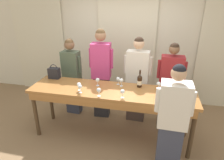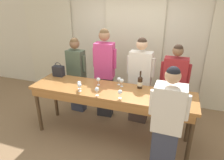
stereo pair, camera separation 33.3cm
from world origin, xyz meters
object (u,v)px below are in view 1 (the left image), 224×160
wine_glass_center_right (79,85)px  wine_glass_center_mid (80,87)px  wine_glass_back_right (123,92)px  guest_olive_jacket (72,76)px  guest_striped_shirt (170,85)px  guest_cream_sweater (137,80)px  tasting_bar (111,95)px  wine_glass_back_mid (98,80)px  host_pouring (172,122)px  wine_glass_back_left (190,100)px  wine_glass_center_left (159,84)px  guest_pink_top (101,73)px  wine_bottle (140,81)px  wine_glass_front_left (118,79)px  wine_glass_front_right (99,90)px  handbag (54,73)px  wine_glass_front_mid (121,81)px

wine_glass_center_right → wine_glass_center_mid: bearing=-59.0°
wine_glass_back_right → guest_olive_jacket: 1.55m
guest_striped_shirt → wine_glass_back_right: bearing=-130.8°
guest_cream_sweater → guest_striped_shirt: 0.64m
tasting_bar → guest_olive_jacket: 1.21m
wine_glass_back_mid → wine_glass_center_mid: bearing=-121.3°
guest_striped_shirt → host_pouring: host_pouring is taller
wine_glass_center_mid → host_pouring: 1.53m
wine_glass_back_mid → host_pouring: host_pouring is taller
wine_glass_back_left → host_pouring: (-0.24, -0.29, -0.21)m
wine_glass_back_mid → wine_glass_back_right: 0.63m
wine_glass_center_left → wine_glass_back_left: bearing=-46.9°
wine_glass_center_left → guest_pink_top: (-1.14, 0.47, -0.08)m
wine_glass_center_left → wine_glass_center_right: 1.35m
tasting_bar → wine_bottle: 0.56m
tasting_bar → wine_glass_back_left: size_ratio=19.66×
guest_cream_sweater → tasting_bar: bearing=-119.3°
wine_glass_center_left → guest_olive_jacket: guest_olive_jacket is taller
tasting_bar → wine_glass_center_left: wine_glass_center_left is taller
wine_glass_back_right → guest_olive_jacket: guest_olive_jacket is taller
guest_olive_jacket → guest_pink_top: guest_pink_top is taller
wine_glass_center_left → host_pouring: (0.20, -0.77, -0.21)m
wine_glass_front_left → guest_pink_top: bearing=136.1°
wine_glass_center_left → wine_glass_back_right: size_ratio=1.00×
wine_glass_center_mid → guest_striped_shirt: bearing=30.4°
tasting_bar → wine_glass_back_right: size_ratio=19.66×
wine_glass_front_right → guest_striped_shirt: size_ratio=0.09×
tasting_bar → wine_glass_back_left: (1.24, -0.28, 0.20)m
wine_glass_center_mid → handbag: bearing=145.5°
wine_glass_front_right → wine_glass_back_right: 0.38m
guest_striped_shirt → guest_cream_sweater: bearing=180.0°
tasting_bar → wine_glass_front_mid: size_ratio=19.66×
tasting_bar → wine_glass_back_right: (0.24, -0.22, 0.20)m
tasting_bar → guest_striped_shirt: bearing=33.7°
guest_pink_top → guest_striped_shirt: size_ratio=1.12×
host_pouring → wine_glass_back_left: bearing=50.1°
handbag → host_pouring: bearing=-21.6°
wine_glass_center_left → host_pouring: 0.82m
host_pouring → wine_glass_center_right: bearing=163.5°
wine_bottle → wine_glass_center_left: (0.33, -0.04, -0.01)m
wine_glass_center_right → wine_glass_back_left: (1.76, -0.16, 0.00)m
wine_glass_center_right → guest_olive_jacket: size_ratio=0.09×
wine_glass_front_mid → guest_olive_jacket: bearing=158.0°
wine_glass_front_right → wine_glass_back_mid: bearing=109.1°
wine_glass_front_left → guest_olive_jacket: 1.17m
wine_glass_center_mid → wine_glass_back_right: same height
tasting_bar → wine_glass_front_right: 0.35m
wine_bottle → wine_glass_back_mid: size_ratio=2.18×
wine_bottle → wine_glass_front_mid: (-0.32, -0.03, -0.01)m
wine_bottle → wine_glass_center_mid: 1.04m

